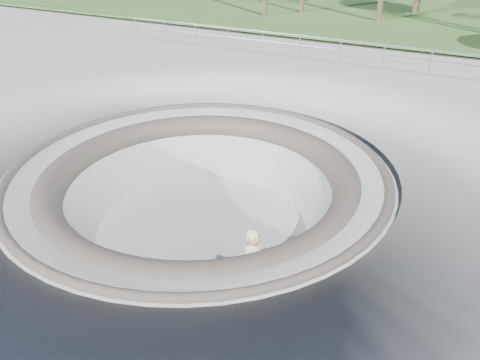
# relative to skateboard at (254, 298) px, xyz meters

# --- Properties ---
(ground) EXTENTS (180.00, 180.00, 0.00)m
(ground) POSITION_rel_skateboard_xyz_m (-2.70, 1.98, 1.84)
(ground) COLOR #9E9E99
(ground) RESTS_ON ground
(skate_bowl) EXTENTS (14.00, 14.00, 4.10)m
(skate_bowl) POSITION_rel_skateboard_xyz_m (-2.70, 1.98, 0.01)
(skate_bowl) COLOR #9E9E99
(skate_bowl) RESTS_ON ground
(grass_strip) EXTENTS (180.00, 36.00, 0.12)m
(grass_strip) POSITION_rel_skateboard_xyz_m (-2.70, 35.98, 2.06)
(grass_strip) COLOR #305220
(grass_strip) RESTS_ON ground
(distant_hills) EXTENTS (103.20, 45.00, 28.60)m
(distant_hills) POSITION_rel_skateboard_xyz_m (1.08, 59.15, -5.18)
(distant_hills) COLOR brown
(distant_hills) RESTS_ON ground
(safety_railing) EXTENTS (25.00, 0.06, 1.03)m
(safety_railing) POSITION_rel_skateboard_xyz_m (-2.70, 13.98, 2.53)
(safety_railing) COLOR gray
(safety_railing) RESTS_ON ground
(skateboard) EXTENTS (0.78, 0.46, 0.08)m
(skateboard) POSITION_rel_skateboard_xyz_m (0.00, 0.00, 0.00)
(skateboard) COLOR brown
(skateboard) RESTS_ON ground
(skater) EXTENTS (0.66, 0.80, 1.89)m
(skater) POSITION_rel_skateboard_xyz_m (-0.00, 0.00, 0.96)
(skater) COLOR beige
(skater) RESTS_ON skateboard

